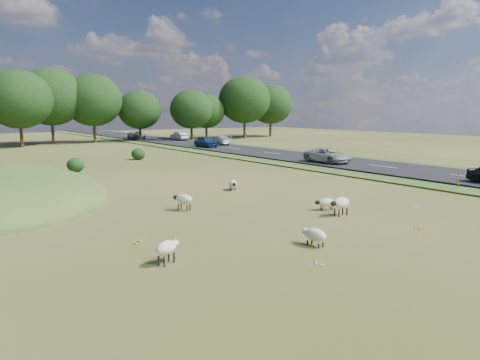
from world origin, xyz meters
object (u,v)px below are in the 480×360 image
(sheep_1, at_px, (233,184))
(sheep_5, at_px, (183,199))
(sheep_0, at_px, (167,248))
(car_2, at_px, (137,135))
(marker_post, at_px, (458,180))
(sheep_4, at_px, (341,203))
(car_1, at_px, (328,155))
(sheep_2, at_px, (315,235))
(car_0, at_px, (206,142))
(car_4, at_px, (219,140))
(sheep_3, at_px, (326,203))
(car_3, at_px, (179,136))

(sheep_1, distance_m, sheep_5, 6.74)
(sheep_0, height_order, car_2, car_2)
(marker_post, xyz_separation_m, sheep_5, (-18.03, 4.21, -0.00))
(marker_post, distance_m, car_2, 62.63)
(sheep_4, distance_m, car_1, 21.98)
(marker_post, relative_size, sheep_2, 1.00)
(sheep_2, distance_m, car_0, 46.59)
(sheep_1, height_order, car_4, car_4)
(marker_post, bearing_deg, car_2, 87.48)
(sheep_0, distance_m, car_0, 48.16)
(sheep_2, distance_m, car_4, 50.78)
(sheep_3, bearing_deg, sheep_4, 100.05)
(car_4, bearing_deg, sheep_2, 62.56)
(sheep_2, relative_size, car_0, 0.28)
(sheep_2, distance_m, sheep_4, 5.55)
(sheep_1, distance_m, car_1, 16.68)
(sheep_0, xyz_separation_m, sheep_1, (9.97, 11.15, -0.15))
(sheep_0, relative_size, sheep_1, 0.97)
(sheep_0, relative_size, sheep_5, 0.94)
(car_4, bearing_deg, marker_post, 80.85)
(sheep_0, height_order, sheep_3, sheep_0)
(sheep_4, bearing_deg, car_0, -116.13)
(car_2, bearing_deg, sheep_3, -103.19)
(sheep_2, distance_m, car_3, 62.28)
(car_1, xyz_separation_m, car_4, (3.80, 25.90, -0.02))
(sheep_4, height_order, car_0, car_0)
(car_0, relative_size, car_3, 1.00)
(sheep_3, distance_m, car_1, 20.77)
(sheep_0, xyz_separation_m, sheep_2, (5.60, -1.22, -0.13))
(car_0, bearing_deg, sheep_2, -114.88)
(sheep_2, bearing_deg, car_4, -31.01)
(sheep_3, distance_m, car_0, 40.57)
(sheep_2, bearing_deg, sheep_3, -51.72)
(sheep_0, xyz_separation_m, car_0, (25.20, 41.04, 0.41))
(marker_post, height_order, sheep_0, marker_post)
(sheep_4, bearing_deg, car_2, -108.40)
(car_1, bearing_deg, sheep_0, -144.55)
(car_2, bearing_deg, sheep_4, -103.22)
(sheep_2, relative_size, car_3, 0.28)
(sheep_4, distance_m, car_4, 45.98)
(sheep_1, distance_m, sheep_2, 13.11)
(marker_post, xyz_separation_m, sheep_0, (-22.44, -3.13, -0.04))
(car_1, bearing_deg, car_0, 90.00)
(sheep_0, xyz_separation_m, sheep_3, (10.55, 3.22, -0.16))
(sheep_4, xyz_separation_m, car_3, (18.79, 54.62, 0.31))
(sheep_4, height_order, car_2, car_2)
(car_2, relative_size, car_3, 1.06)
(car_3, bearing_deg, sheep_3, 70.90)
(car_1, distance_m, car_3, 38.74)
(sheep_5, distance_m, car_3, 54.96)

